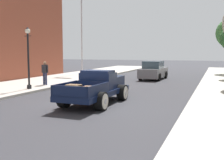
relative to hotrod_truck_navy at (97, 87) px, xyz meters
The scene contains 6 objects.
ground_plane 0.90m from the hotrod_truck_navy, 128.73° to the right, with size 140.00×140.00×0.00m, color #333338.
hotrod_truck_navy is the anchor object (origin of this frame).
car_background_grey 12.31m from the hotrod_truck_navy, 89.84° to the left, with size 1.98×4.36×1.65m.
pedestrian_sidewalk_left 7.29m from the hotrod_truck_navy, 144.48° to the left, with size 0.53×0.22×1.65m.
street_lamp_near 6.22m from the hotrod_truck_navy, 159.64° to the left, with size 0.50×0.32×3.85m.
flagpole 17.30m from the hotrod_truck_navy, 119.01° to the left, with size 1.74×0.16×9.16m.
Camera 1 is at (5.72, -11.71, 2.46)m, focal length 44.18 mm.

